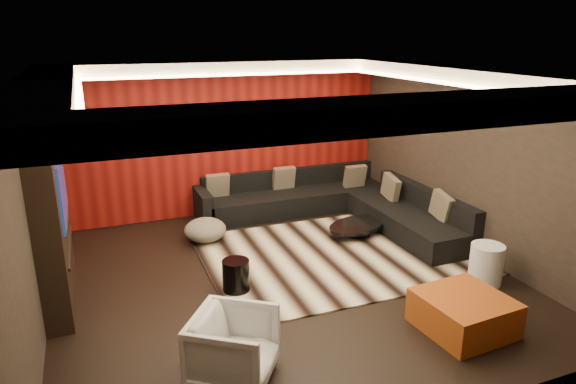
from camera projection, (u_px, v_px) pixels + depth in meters
name	position (u px, v px, depth m)	size (l,w,h in m)	color
floor	(284.00, 279.00, 7.13)	(6.00, 6.00, 0.02)	black
ceiling	(283.00, 72.00, 6.29)	(6.00, 6.00, 0.02)	silver
wall_back	(224.00, 139.00, 9.38)	(6.00, 0.02, 2.80)	black
wall_left	(29.00, 210.00, 5.65)	(0.02, 6.00, 2.80)	black
wall_right	(469.00, 161.00, 7.77)	(0.02, 6.00, 2.80)	black
red_feature_wall	(225.00, 139.00, 9.35)	(5.98, 0.05, 2.78)	#6B0C0A
soffit_back	(226.00, 68.00, 8.72)	(6.00, 0.60, 0.22)	silver
soffit_front	(410.00, 112.00, 3.93)	(6.00, 0.60, 0.22)	silver
soffit_left	(43.00, 90.00, 5.38)	(0.60, 4.80, 0.22)	silver
soffit_right	(461.00, 75.00, 7.28)	(0.60, 4.80, 0.22)	silver
cove_back	(232.00, 75.00, 8.45)	(4.80, 0.08, 0.04)	#FFD899
cove_front	(386.00, 117.00, 4.26)	(4.80, 0.08, 0.04)	#FFD899
cove_left	(79.00, 98.00, 5.52)	(0.08, 4.80, 0.04)	#FFD899
cove_right	(440.00, 82.00, 7.18)	(0.08, 4.80, 0.04)	#FFD899
tv_surround	(51.00, 216.00, 6.33)	(0.30, 2.00, 2.20)	black
tv_screen	(62.00, 188.00, 6.28)	(0.04, 1.30, 0.80)	black
tv_shelf	(69.00, 244.00, 6.51)	(0.04, 1.60, 0.04)	black
rug	(336.00, 254.00, 7.88)	(4.00, 3.00, 0.02)	beige
coffee_table	(358.00, 229.00, 8.60)	(1.16, 1.16, 0.19)	black
drum_stool	(236.00, 275.00, 6.71)	(0.36, 0.36, 0.42)	black
striped_pouf	(205.00, 230.00, 8.31)	(0.68, 0.68, 0.37)	beige
white_side_table	(486.00, 264.00, 6.93)	(0.44, 0.44, 0.55)	silver
orange_ottoman	(464.00, 313.00, 5.86)	(0.92, 0.92, 0.41)	#933613
armchair	(234.00, 348.00, 4.97)	(0.76, 0.78, 0.71)	silver
sectional_sofa	(336.00, 205.00, 9.32)	(3.65, 3.50, 0.75)	black
throw_pillows	(335.00, 186.00, 9.24)	(3.31, 2.82, 0.50)	#BEAB8B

